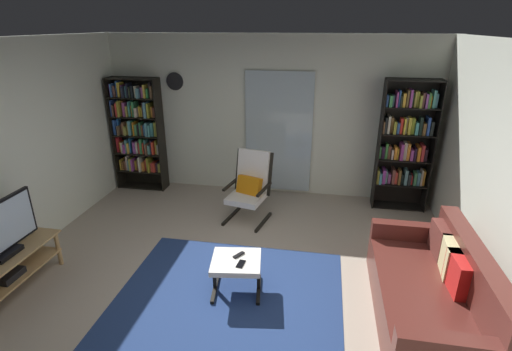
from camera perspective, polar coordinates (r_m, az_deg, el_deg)
ground_plane at (r=4.35m, az=-4.41°, el=-17.34°), size 7.02×7.02×0.00m
wall_back at (r=6.39m, az=1.78°, el=8.70°), size 5.60×0.06×2.60m
glass_door_panel at (r=6.36m, az=3.35°, el=6.29°), size 1.10×0.01×2.00m
area_rug at (r=4.30m, az=-4.20°, el=-17.86°), size 2.40×2.13×0.01m
tv_stand at (r=4.98m, az=-32.95°, el=-11.50°), size 0.45×1.19×0.46m
bookshelf_near_tv at (r=6.88m, az=-17.23°, el=6.42°), size 0.85×0.30×1.92m
bookshelf_near_sofa at (r=6.22m, az=21.34°, el=4.65°), size 0.79×0.30×2.01m
leather_sofa at (r=4.24m, az=24.98°, el=-15.73°), size 0.91×1.89×0.83m
lounge_armchair at (r=5.62m, az=-0.92°, el=-1.36°), size 0.68×0.75×1.02m
ottoman at (r=4.21m, az=-2.96°, el=-13.18°), size 0.58×0.55×0.40m
tv_remote at (r=4.23m, az=-2.58°, el=-11.72°), size 0.11×0.14×0.02m
cell_phone at (r=4.10m, az=-2.27°, el=-13.01°), size 0.08×0.15×0.01m
wall_clock at (r=6.62m, az=-11.98°, el=13.55°), size 0.29×0.03×0.29m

